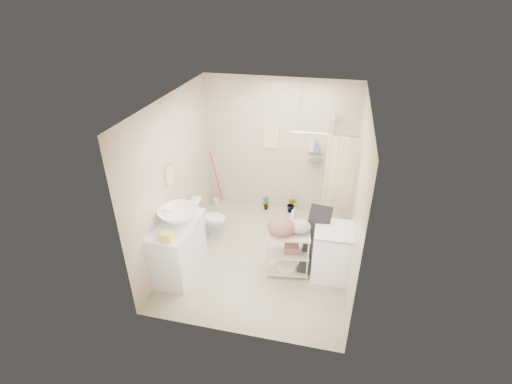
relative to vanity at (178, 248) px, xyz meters
The scene contains 23 objects.
floor 1.40m from the vanity, 28.77° to the left, with size 3.20×3.20×0.00m, color #B8AD8A.
ceiling 2.52m from the vanity, 28.77° to the left, with size 2.80×3.20×0.04m, color silver.
wall_back 2.66m from the vanity, 62.59° to the left, with size 2.80×0.04×2.60m, color beige.
wall_front 1.73m from the vanity, 39.70° to the right, with size 2.80×0.04×2.60m, color beige.
wall_left 1.09m from the vanity, 110.65° to the left, with size 0.04×3.20×2.60m, color beige.
wall_right 2.77m from the vanity, 13.97° to the left, with size 0.04×3.20×2.60m, color beige.
vanity is the anchor object (origin of this frame).
sink 0.56m from the vanity, 63.94° to the left, with size 0.59×0.59×0.20m, color white.
counter_basket 0.63m from the vanity, 81.95° to the right, with size 0.19×0.15×0.10m, color yellow.
floor_basket 0.53m from the vanity, 66.62° to the right, with size 0.25×0.19×0.14m, color #F7EB4C.
toilet 1.06m from the vanity, 83.47° to the left, with size 0.37×0.66×0.67m, color silver.
mop 2.08m from the vanity, 92.65° to the left, with size 0.12×0.12×1.23m, color red, non-canonical shape.
potted_plant_a 2.32m from the vanity, 65.75° to the left, with size 0.15×0.10×0.29m, color #975733.
potted_plant_b 2.58m from the vanity, 55.23° to the left, with size 0.19×0.15×0.34m, color brown.
hanging_towel 2.65m from the vanity, 65.51° to the left, with size 0.28×0.03×0.42m, color beige.
towel_ring 1.13m from the vanity, 116.73° to the left, with size 0.04×0.22×0.34m, color #F0D58F, non-canonical shape.
tp_holder 0.76m from the vanity, 106.23° to the left, with size 0.08×0.12×0.14m, color white, non-canonical shape.
shower 2.69m from the vanity, 40.00° to the left, with size 1.10×1.10×2.10m, color white, non-canonical shape.
shampoo_bottle_a 2.97m from the vanity, 50.76° to the left, with size 0.10×0.10×0.25m, color silver.
shampoo_bottle_b 3.01m from the vanity, 49.55° to the left, with size 0.07×0.07×0.16m, color #4657A0.
washing_machine 2.35m from the vanity, 11.60° to the left, with size 0.57×0.59×0.84m, color white.
laundry_rack 1.68m from the vanity, 12.52° to the left, with size 0.64×0.38×0.89m, color beige, non-canonical shape.
ironing_board 2.09m from the vanity, 13.61° to the left, with size 0.33×0.10×1.16m, color black, non-canonical shape.
Camera 1 is at (1.01, -4.76, 3.97)m, focal length 26.00 mm.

